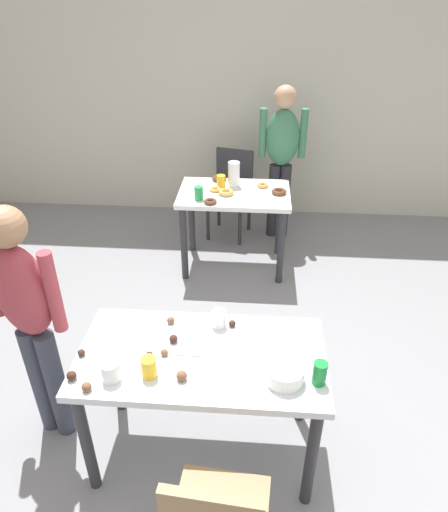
# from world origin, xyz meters

# --- Properties ---
(ground_plane) EXTENTS (6.40, 6.40, 0.00)m
(ground_plane) POSITION_xyz_m (0.00, 0.00, 0.00)
(ground_plane) COLOR gray
(wall_back) EXTENTS (6.40, 0.10, 2.60)m
(wall_back) POSITION_xyz_m (0.00, 3.20, 1.30)
(wall_back) COLOR beige
(wall_back) RESTS_ON ground_plane
(dining_table_near) EXTENTS (1.25, 0.65, 0.75)m
(dining_table_near) POSITION_xyz_m (-0.10, -0.04, 0.64)
(dining_table_near) COLOR silver
(dining_table_near) RESTS_ON ground_plane
(dining_table_far) EXTENTS (0.96, 0.62, 0.75)m
(dining_table_far) POSITION_xyz_m (-0.05, 1.96, 0.62)
(dining_table_far) COLOR white
(dining_table_far) RESTS_ON ground_plane
(chair_far_table) EXTENTS (0.49, 0.49, 0.87)m
(chair_far_table) POSITION_xyz_m (-0.11, 2.63, 0.50)
(chair_far_table) COLOR #2D2D33
(chair_far_table) RESTS_ON ground_plane
(person_girl_near) EXTENTS (0.45, 0.28, 1.49)m
(person_girl_near) POSITION_xyz_m (-1.01, 0.05, 0.89)
(person_girl_near) COLOR #383D4C
(person_girl_near) RESTS_ON ground_plane
(person_adult_far) EXTENTS (0.45, 0.21, 1.52)m
(person_adult_far) POSITION_xyz_m (0.37, 2.60, 0.91)
(person_adult_far) COLOR #28282D
(person_adult_far) RESTS_ON ground_plane
(mixing_bowl) EXTENTS (0.18, 0.18, 0.08)m
(mixing_bowl) POSITION_xyz_m (0.31, -0.18, 0.79)
(mixing_bowl) COLOR white
(mixing_bowl) RESTS_ON dining_table_near
(soda_can) EXTENTS (0.07, 0.07, 0.12)m
(soda_can) POSITION_xyz_m (0.47, -0.19, 0.81)
(soda_can) COLOR #198438
(soda_can) RESTS_ON dining_table_near
(fork_near) EXTENTS (0.17, 0.02, 0.01)m
(fork_near) POSITION_xyz_m (-0.17, -0.06, 0.75)
(fork_near) COLOR silver
(fork_near) RESTS_ON dining_table_near
(cup_near_0) EXTENTS (0.08, 0.08, 0.10)m
(cup_near_0) POSITION_xyz_m (-0.03, 0.18, 0.80)
(cup_near_0) COLOR white
(cup_near_0) RESTS_ON dining_table_near
(cup_near_1) EXTENTS (0.07, 0.07, 0.11)m
(cup_near_1) POSITION_xyz_m (-0.33, -0.20, 0.80)
(cup_near_1) COLOR yellow
(cup_near_1) RESTS_ON dining_table_near
(cup_near_2) EXTENTS (0.09, 0.09, 0.10)m
(cup_near_2) POSITION_xyz_m (-0.50, -0.24, 0.80)
(cup_near_2) COLOR white
(cup_near_2) RESTS_ON dining_table_near
(cake_ball_0) EXTENTS (0.05, 0.05, 0.05)m
(cake_ball_0) POSITION_xyz_m (-0.60, -0.32, 0.77)
(cake_ball_0) COLOR brown
(cake_ball_0) RESTS_ON dining_table_near
(cake_ball_1) EXTENTS (0.05, 0.05, 0.05)m
(cake_ball_1) POSITION_xyz_m (-0.69, -0.26, 0.77)
(cake_ball_1) COLOR #3D2319
(cake_ball_1) RESTS_ON dining_table_near
(cake_ball_2) EXTENTS (0.04, 0.04, 0.04)m
(cake_ball_2) POSITION_xyz_m (-0.36, -0.09, 0.77)
(cake_ball_2) COLOR #3D2319
(cake_ball_2) RESTS_ON dining_table_near
(cake_ball_3) EXTENTS (0.04, 0.04, 0.04)m
(cake_ball_3) POSITION_xyz_m (-0.26, 0.03, 0.77)
(cake_ball_3) COLOR #3D2319
(cake_ball_3) RESTS_ON dining_table_near
(cake_ball_4) EXTENTS (0.04, 0.04, 0.04)m
(cake_ball_4) POSITION_xyz_m (-0.28, -0.06, 0.77)
(cake_ball_4) COLOR brown
(cake_ball_4) RESTS_ON dining_table_near
(cake_ball_5) EXTENTS (0.04, 0.04, 0.04)m
(cake_ball_5) POSITION_xyz_m (-0.30, 0.18, 0.77)
(cake_ball_5) COLOR brown
(cake_ball_5) RESTS_ON dining_table_near
(cake_ball_6) EXTENTS (0.04, 0.04, 0.04)m
(cake_ball_6) POSITION_xyz_m (0.04, 0.18, 0.77)
(cake_ball_6) COLOR #3D2319
(cake_ball_6) RESTS_ON dining_table_near
(cake_ball_7) EXTENTS (0.05, 0.05, 0.05)m
(cake_ball_7) POSITION_xyz_m (-0.17, -0.22, 0.78)
(cake_ball_7) COLOR brown
(cake_ball_7) RESTS_ON dining_table_near
(cake_ball_8) EXTENTS (0.04, 0.04, 0.04)m
(cake_ball_8) POSITION_xyz_m (-0.70, -0.10, 0.77)
(cake_ball_8) COLOR #3D2319
(cake_ball_8) RESTS_ON dining_table_near
(pitcher_far) EXTENTS (0.10, 0.10, 0.22)m
(pitcher_far) POSITION_xyz_m (-0.06, 2.10, 0.86)
(pitcher_far) COLOR white
(pitcher_far) RESTS_ON dining_table_far
(cup_far_0) EXTENTS (0.08, 0.08, 0.10)m
(cup_far_0) POSITION_xyz_m (-0.17, 2.08, 0.80)
(cup_far_0) COLOR yellow
(cup_far_0) RESTS_ON dining_table_far
(cup_far_1) EXTENTS (0.07, 0.07, 0.11)m
(cup_far_1) POSITION_xyz_m (-0.34, 1.79, 0.81)
(cup_far_1) COLOR green
(cup_far_1) RESTS_ON dining_table_far
(donut_far_0) EXTENTS (0.10, 0.10, 0.03)m
(donut_far_0) POSITION_xyz_m (-0.22, 1.97, 0.76)
(donut_far_0) COLOR gold
(donut_far_0) RESTS_ON dining_table_far
(donut_far_1) EXTENTS (0.13, 0.13, 0.04)m
(donut_far_1) POSITION_xyz_m (-0.12, 1.91, 0.77)
(donut_far_1) COLOR gold
(donut_far_1) RESTS_ON dining_table_far
(donut_far_2) EXTENTS (0.11, 0.11, 0.03)m
(donut_far_2) POSITION_xyz_m (-0.23, 1.72, 0.77)
(donut_far_2) COLOR brown
(donut_far_2) RESTS_ON dining_table_far
(donut_far_3) EXTENTS (0.10, 0.10, 0.03)m
(donut_far_3) POSITION_xyz_m (0.19, 2.09, 0.76)
(donut_far_3) COLOR gold
(donut_far_3) RESTS_ON dining_table_far
(donut_far_4) EXTENTS (0.13, 0.13, 0.04)m
(donut_far_4) POSITION_xyz_m (-0.20, 2.21, 0.77)
(donut_far_4) COLOR brown
(donut_far_4) RESTS_ON dining_table_far
(donut_far_5) EXTENTS (0.13, 0.13, 0.04)m
(donut_far_5) POSITION_xyz_m (0.34, 1.96, 0.77)
(donut_far_5) COLOR brown
(donut_far_5) RESTS_ON dining_table_far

